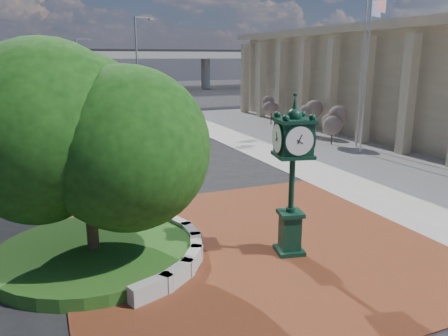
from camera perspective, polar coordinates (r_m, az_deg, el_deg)
ground at (r=15.83m, az=1.92°, el=-8.69°), size 200.00×200.00×0.00m
plaza at (r=15.00m, az=3.54°, el=-9.98°), size 12.00×12.00×0.04m
sidewalk at (r=32.67m, az=20.40°, el=2.53°), size 20.00×50.00×0.04m
planter_wall at (r=14.88m, az=-7.71°, el=-9.25°), size 2.96×6.77×0.54m
grass_bed at (r=14.55m, az=-16.59°, el=-10.61°), size 6.10×6.10×0.40m
civic_building at (r=39.04m, az=27.25°, el=10.03°), size 17.35×44.00×8.60m
overpass at (r=83.42m, az=-19.39°, el=13.77°), size 90.00×12.00×7.50m
tree_planter at (r=13.49m, az=-17.64°, el=3.13°), size 5.20×5.20×6.33m
tree_street at (r=31.42m, az=-19.07°, el=8.16°), size 4.40×4.40×5.45m
post_clock at (r=13.64m, az=8.91°, el=-0.25°), size 1.22×1.22×5.08m
parked_car at (r=51.21m, az=-13.12°, el=7.81°), size 2.11×4.35×1.43m
flagpole_a at (r=29.58m, az=18.08°, el=11.77°), size 1.52×0.67×10.20m
flagpole_b at (r=31.70m, az=17.55°, el=11.86°), size 1.53×0.57×10.12m
street_lamp_near at (r=42.96m, az=-11.03°, el=13.47°), size 2.10×0.99×9.80m
street_lamp_far at (r=55.73m, az=-18.28°, el=12.25°), size 1.86×0.40×8.29m
shrub_near at (r=32.32m, az=13.99°, el=5.72°), size 1.20×1.20×2.20m
shrub_mid at (r=36.50m, az=11.32°, el=6.81°), size 1.20×1.20×2.20m
shrub_far at (r=41.15m, az=6.21°, el=7.82°), size 1.20×1.20×2.20m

